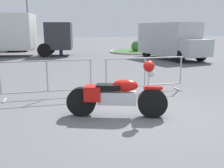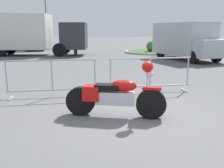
{
  "view_description": "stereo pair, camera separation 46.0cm",
  "coord_description": "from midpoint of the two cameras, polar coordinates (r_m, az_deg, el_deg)",
  "views": [
    {
      "loc": [
        -2.01,
        -4.99,
        1.89
      ],
      "look_at": [
        -0.56,
        0.48,
        0.65
      ],
      "focal_mm": 40.0,
      "sensor_mm": 36.0,
      "label": 1
    },
    {
      "loc": [
        -1.56,
        -5.09,
        1.89
      ],
      "look_at": [
        -0.56,
        0.48,
        0.65
      ],
      "focal_mm": 40.0,
      "sensor_mm": 36.0,
      "label": 2
    }
  ],
  "objects": [
    {
      "name": "parked_car_maroon",
      "position": [
        24.82,
        -21.45,
        8.83
      ],
      "size": [
        2.18,
        4.41,
        1.44
      ],
      "rotation": [
        0.0,
        0.0,
        1.68
      ],
      "color": "maroon",
      "rests_on": "ground"
    },
    {
      "name": "crowd_barrier_far",
      "position": [
        7.66,
        5.82,
        2.29
      ],
      "size": [
        2.53,
        0.45,
        1.07
      ],
      "rotation": [
        0.0,
        0.0,
        -0.01
      ],
      "color": "#9EA0A5",
      "rests_on": "ground"
    },
    {
      "name": "pedestrian",
      "position": [
        18.34,
        -12.37,
        9.03
      ],
      "size": [
        0.46,
        0.46,
        1.69
      ],
      "rotation": [
        0.0,
        0.0,
        3.65
      ],
      "color": "#262838",
      "rests_on": "ground"
    },
    {
      "name": "crowd_barrier_near",
      "position": [
        7.18,
        -16.35,
        1.18
      ],
      "size": [
        2.53,
        0.45,
        1.07
      ],
      "rotation": [
        0.0,
        0.0,
        -0.01
      ],
      "color": "#9EA0A5",
      "rests_on": "ground"
    },
    {
      "name": "street_lamp",
      "position": [
        27.51,
        -19.26,
        15.48
      ],
      "size": [
        0.36,
        0.7,
        5.68
      ],
      "color": "#595B60",
      "rests_on": "ground"
    },
    {
      "name": "motorcycle",
      "position": [
        5.45,
        -1.35,
        -2.68
      ],
      "size": [
        2.15,
        0.87,
        1.25
      ],
      "rotation": [
        0.0,
        0.0,
        -0.32
      ],
      "color": "black",
      "rests_on": "ground"
    },
    {
      "name": "box_truck",
      "position": [
        19.63,
        -22.8,
        10.66
      ],
      "size": [
        7.97,
        3.5,
        2.98
      ],
      "rotation": [
        0.0,
        0.0,
        -0.17
      ],
      "color": "silver",
      "rests_on": "ground"
    },
    {
      "name": "delivery_van",
      "position": [
        16.77,
        12.43,
        9.85
      ],
      "size": [
        2.96,
        5.3,
        2.31
      ],
      "rotation": [
        0.0,
        0.0,
        -1.36
      ],
      "color": "#B2B7BC",
      "rests_on": "ground"
    },
    {
      "name": "planter_island",
      "position": [
        21.32,
        6.08,
        7.96
      ],
      "size": [
        4.76,
        4.76,
        1.21
      ],
      "color": "#ADA89E",
      "rests_on": "ground"
    },
    {
      "name": "ground_plane",
      "position": [
        5.67,
        4.43,
        -7.15
      ],
      "size": [
        120.0,
        120.0,
        0.0
      ],
      "primitive_type": "plane",
      "color": "#5B5B5E"
    }
  ]
}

